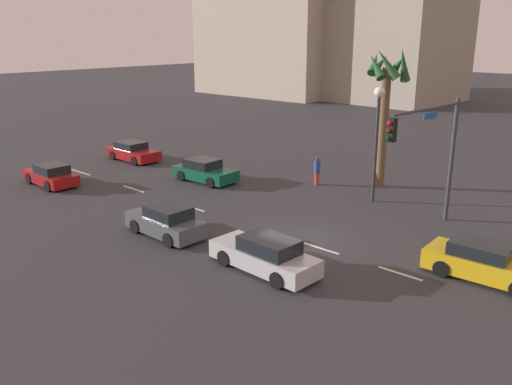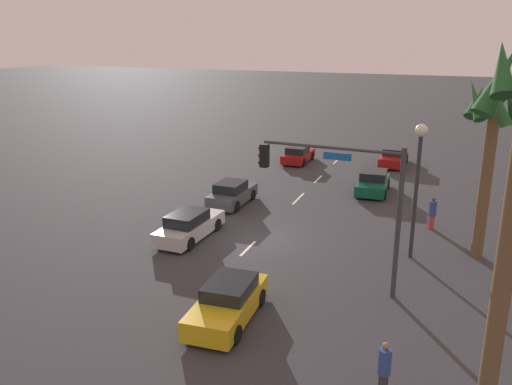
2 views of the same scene
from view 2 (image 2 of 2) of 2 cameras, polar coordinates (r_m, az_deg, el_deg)
The scene contains 17 objects.
ground_plane at distance 27.01m, azimuth 0.18°, elevation -4.96°, with size 220.00×220.00×0.00m, color #333338.
lane_stripe_0 at distance 43.57m, azimuth 8.55°, elevation 3.35°, with size 2.36×0.14×0.01m, color silver.
lane_stripe_1 at distance 37.97m, azimuth 6.61°, elevation 1.42°, with size 2.04×0.14×0.01m, color silver.
lane_stripe_2 at distance 33.45m, azimuth 4.52°, elevation -0.65°, with size 2.51×0.14×0.01m, color silver.
lane_stripe_3 at distance 25.85m, azimuth -0.87°, elevation -5.97°, with size 1.96×0.14×0.01m, color silver.
lane_stripe_4 at distance 22.72m, azimuth -4.41°, elevation -9.40°, with size 1.83×0.14×0.01m, color silver.
car_0 at distance 27.14m, azimuth -7.08°, elevation -3.52°, with size 4.62×1.90×1.41m.
car_1 at distance 43.02m, azimuth 14.41°, elevation 3.66°, with size 4.20×1.96×1.33m.
car_2 at distance 32.15m, azimuth -2.57°, elevation -0.13°, with size 4.02×1.87×1.43m.
car_3 at distance 42.68m, azimuth 4.49°, elevation 4.02°, with size 3.96×1.85×1.30m.
car_4 at distance 35.37m, azimuth 12.30°, elevation 1.03°, with size 4.13×2.10×1.37m.
car_5 at distance 19.75m, azimuth -3.01°, elevation -11.54°, with size 4.46×2.03×1.40m.
traffic_signal at distance 20.99m, azimuth 9.62°, elevation 0.24°, with size 0.63×5.89×5.98m.
streetlamp at distance 24.60m, azimuth 16.84°, elevation 2.71°, with size 0.56×0.56×6.19m.
pedestrian_0 at distance 16.33m, azimuth 13.45°, elevation -17.68°, with size 0.47×0.47×1.72m.
pedestrian_1 at distance 29.57m, azimuth 18.22°, elevation -2.01°, with size 0.54×0.54×1.74m.
palm_tree_0 at distance 25.44m, azimuth 23.76°, elevation 5.91°, with size 2.47×2.72×8.14m.
Camera 2 is at (23.48, 8.82, 10.03)m, focal length 37.68 mm.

